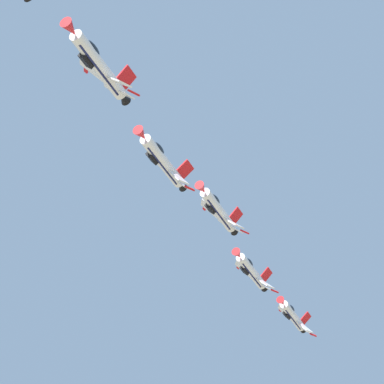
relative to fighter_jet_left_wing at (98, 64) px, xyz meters
name	(u,v)px	position (x,y,z in m)	size (l,w,h in m)	color
fighter_jet_left_wing	(98,64)	(0.00, 0.00, 0.00)	(9.96, 14.62, 6.79)	white
fighter_jet_right_wing	(162,161)	(9.60, 20.82, 0.70)	(9.79, 14.62, 7.70)	white
fighter_jet_left_outer	(218,210)	(20.07, 37.63, 3.32)	(9.91, 14.62, 6.90)	white
fighter_jet_right_outer	(251,271)	(29.02, 58.16, 3.26)	(9.86, 14.62, 7.03)	white
fighter_jet_trail_slot	(292,316)	(40.66, 76.71, 3.39)	(9.71, 14.62, 7.40)	white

